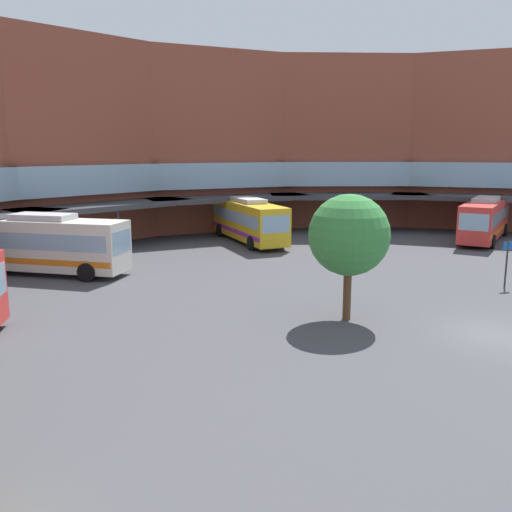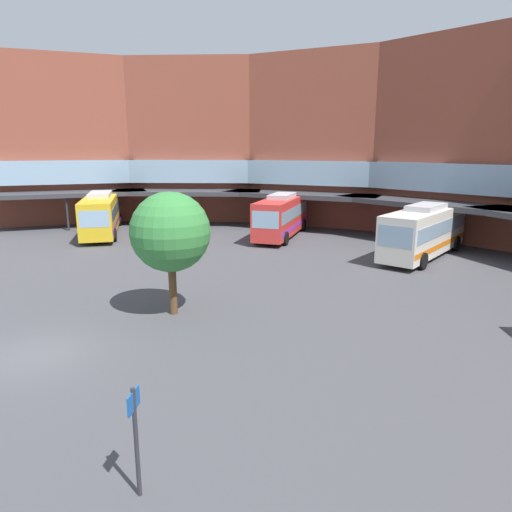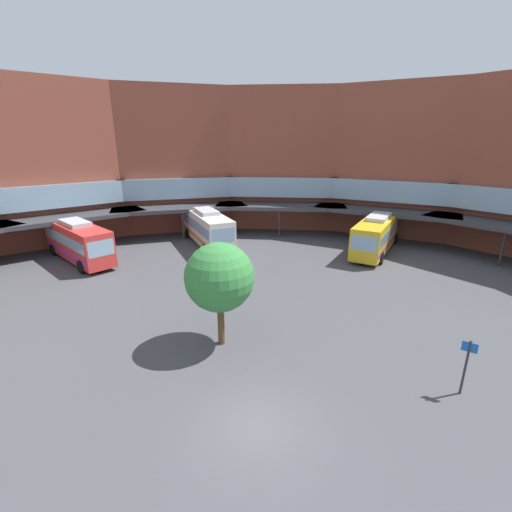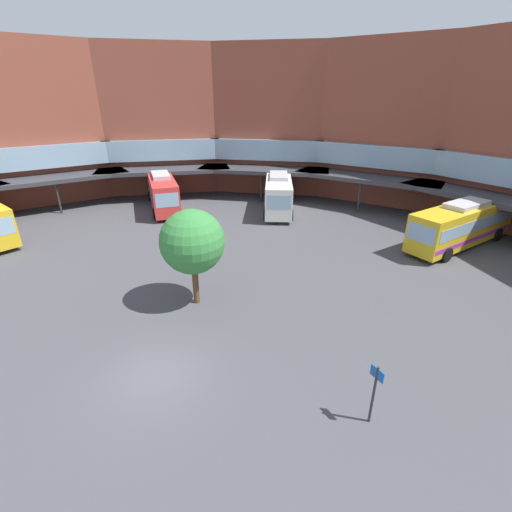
% 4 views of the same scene
% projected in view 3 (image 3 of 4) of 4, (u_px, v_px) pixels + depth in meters
% --- Properties ---
extents(ground_plane, '(118.94, 118.94, 0.00)m').
position_uv_depth(ground_plane, '(257.00, 425.00, 13.77)').
color(ground_plane, '#47474C').
extents(station_building, '(76.31, 39.18, 16.26)m').
position_uv_depth(station_building, '(232.00, 172.00, 32.55)').
color(station_building, brown).
rests_on(station_building, ground).
extents(bus_1, '(8.35, 10.38, 3.63)m').
position_uv_depth(bus_1, '(377.00, 233.00, 34.63)').
color(bus_1, gold).
rests_on(bus_1, ground).
extents(bus_2, '(5.69, 10.61, 3.72)m').
position_uv_depth(bus_2, '(207.00, 227.00, 36.86)').
color(bus_2, silver).
rests_on(bus_2, ground).
extents(bus_4, '(8.29, 9.21, 3.72)m').
position_uv_depth(bus_4, '(78.00, 241.00, 31.90)').
color(bus_4, red).
rests_on(bus_4, ground).
extents(plaza_tree, '(3.61, 3.61, 5.67)m').
position_uv_depth(plaza_tree, '(219.00, 277.00, 18.12)').
color(plaza_tree, brown).
rests_on(plaza_tree, ground).
extents(stop_sign_post, '(0.49, 0.42, 2.62)m').
position_uv_depth(stop_sign_post, '(466.00, 362.00, 15.01)').
color(stop_sign_post, '#2D2D33').
rests_on(stop_sign_post, ground).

